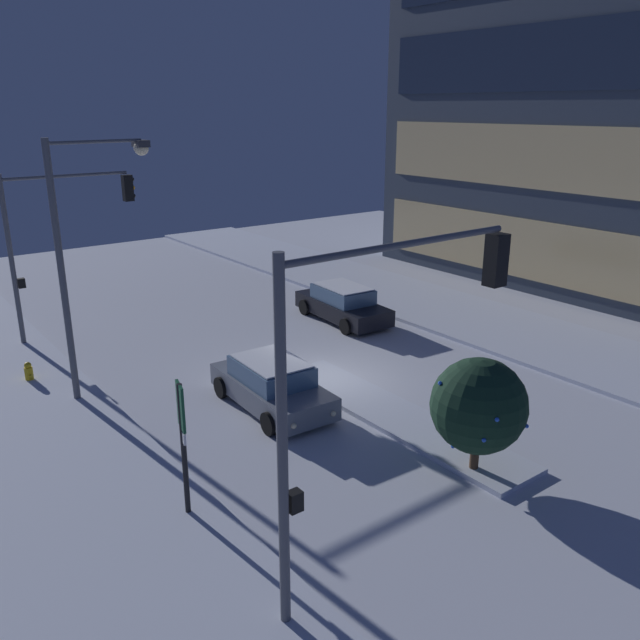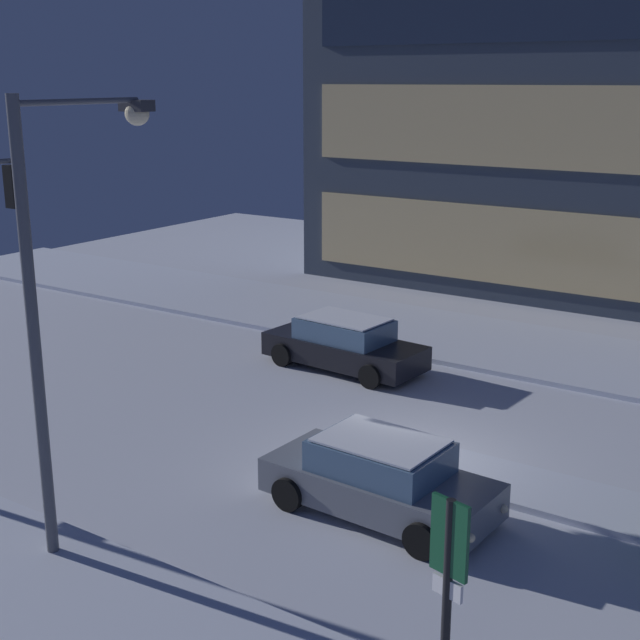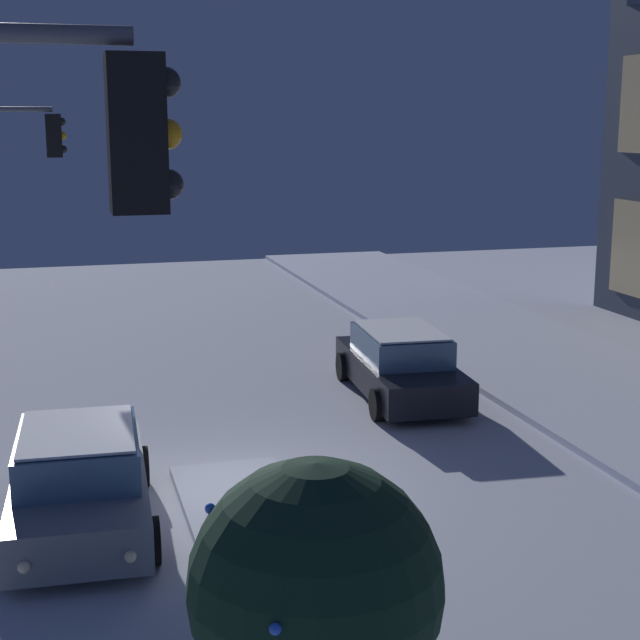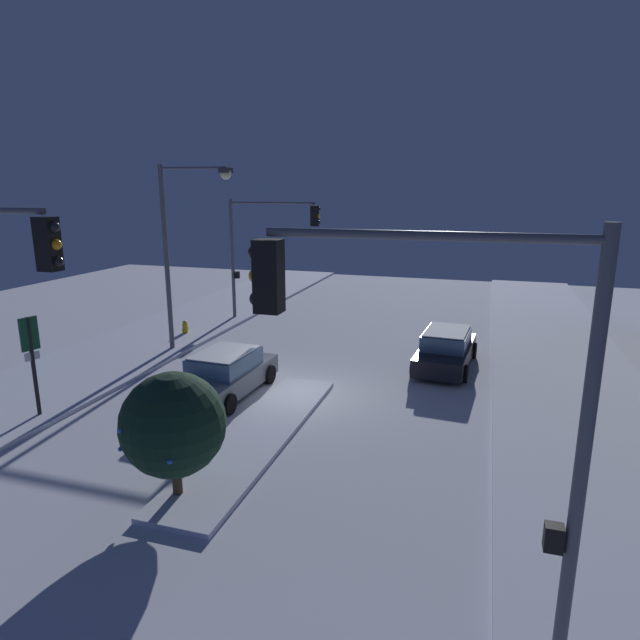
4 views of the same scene
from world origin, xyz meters
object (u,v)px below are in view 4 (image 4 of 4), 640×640
at_px(decorated_tree_median, 173,424).
at_px(fire_hydrant, 185,328).
at_px(car_far, 446,349).
at_px(street_lamp_arched, 183,233).
at_px(car_near, 225,374).
at_px(traffic_light_corner_near_left, 265,238).
at_px(parking_info_sign, 32,354).
at_px(traffic_light_corner_far_right, 448,381).

bearing_deg(decorated_tree_median, fire_hydrant, -149.57).
xyz_separation_m(car_far, street_lamp_arched, (1.23, -10.58, 4.34)).
bearing_deg(car_near, decorated_tree_median, 20.13).
height_order(traffic_light_corner_near_left, parking_info_sign, traffic_light_corner_near_left).
relative_size(traffic_light_corner_far_right, parking_info_sign, 2.03).
height_order(traffic_light_corner_far_right, parking_info_sign, traffic_light_corner_far_right).
height_order(car_far, street_lamp_arched, street_lamp_arched).
distance_m(car_far, fire_hydrant, 12.24).
bearing_deg(car_far, traffic_light_corner_near_left, 67.49).
distance_m(car_far, parking_info_sign, 14.34).
xyz_separation_m(traffic_light_corner_near_left, decorated_tree_median, (16.02, 4.61, -2.55)).
xyz_separation_m(traffic_light_corner_near_left, traffic_light_corner_far_right, (18.68, 10.51, 0.04)).
bearing_deg(parking_info_sign, traffic_light_corner_near_left, 96.49).
bearing_deg(traffic_light_corner_near_left, traffic_light_corner_far_right, -60.65).
relative_size(traffic_light_corner_far_right, fire_hydrant, 8.73).
relative_size(car_near, parking_info_sign, 1.45).
height_order(car_near, car_far, same).
bearing_deg(traffic_light_corner_near_left, street_lamp_arched, -99.21).
distance_m(car_near, car_far, 8.60).
bearing_deg(traffic_light_corner_far_right, parking_info_sign, -23.06).
bearing_deg(parking_info_sign, traffic_light_corner_far_right, -9.09).
bearing_deg(traffic_light_corner_near_left, car_far, -26.62).
xyz_separation_m(traffic_light_corner_near_left, street_lamp_arched, (6.04, -0.98, 0.70)).
xyz_separation_m(street_lamp_arched, decorated_tree_median, (9.98, 5.59, -3.25)).
relative_size(street_lamp_arched, decorated_tree_median, 2.62).
distance_m(car_near, traffic_light_corner_near_left, 10.94).
xyz_separation_m(car_far, traffic_light_corner_near_left, (-4.81, -9.60, 3.64)).
height_order(car_near, decorated_tree_median, decorated_tree_median).
bearing_deg(fire_hydrant, decorated_tree_median, 30.43).
relative_size(car_near, street_lamp_arched, 0.59).
height_order(car_far, traffic_light_corner_far_right, traffic_light_corner_far_right).
bearing_deg(parking_info_sign, fire_hydrant, 108.84).
distance_m(car_far, decorated_tree_median, 12.32).
xyz_separation_m(traffic_light_corner_far_right, decorated_tree_median, (-2.66, -5.90, -2.59)).
height_order(traffic_light_corner_near_left, fire_hydrant, traffic_light_corner_near_left).
relative_size(car_near, traffic_light_corner_near_left, 0.73).
bearing_deg(fire_hydrant, traffic_light_corner_near_left, 145.44).
xyz_separation_m(car_far, decorated_tree_median, (11.21, -4.99, 1.09)).
relative_size(car_near, traffic_light_corner_far_right, 0.72).
distance_m(traffic_light_corner_near_left, decorated_tree_median, 16.87).
bearing_deg(street_lamp_arched, parking_info_sign, -100.70).
bearing_deg(car_far, car_near, 130.87).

